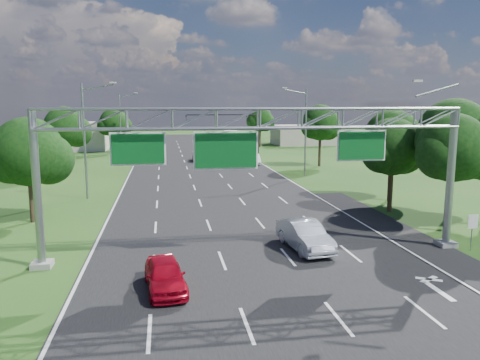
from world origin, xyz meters
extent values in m
plane|color=#1E4414|center=(0.00, 30.00, 0.00)|extent=(220.00, 220.00, 0.00)
cube|color=black|center=(0.00, 30.00, 0.00)|extent=(18.00, 180.00, 0.02)
cube|color=black|center=(10.20, 14.00, 0.00)|extent=(3.00, 30.00, 0.02)
cube|color=gray|center=(11.50, 12.00, 0.15)|extent=(1.00, 1.00, 0.30)
cylinder|color=gray|center=(11.50, 12.00, 4.00)|extent=(0.44, 0.44, 8.00)
cube|color=gray|center=(-11.00, 12.00, 0.15)|extent=(1.00, 1.00, 0.30)
cylinder|color=gray|center=(-11.00, 12.00, 4.00)|extent=(0.40, 0.40, 8.00)
cylinder|color=gray|center=(10.30, 12.00, 9.00)|extent=(2.54, 0.12, 0.79)
cube|color=beige|center=(9.10, 12.00, 9.50)|extent=(0.50, 0.22, 0.12)
cube|color=white|center=(-6.00, 11.98, 6.00)|extent=(2.80, 0.05, 1.70)
cube|color=#0A531E|center=(-6.00, 11.92, 6.00)|extent=(2.62, 0.05, 1.52)
cube|color=white|center=(-1.50, 11.98, 5.85)|extent=(3.40, 0.05, 2.00)
cube|color=#0A531E|center=(-1.50, 11.92, 5.85)|extent=(3.22, 0.05, 1.82)
cube|color=white|center=(6.00, 11.98, 6.00)|extent=(2.80, 0.05, 1.70)
cube|color=#0A531E|center=(6.00, 11.92, 6.00)|extent=(2.62, 0.05, 1.52)
cylinder|color=gray|center=(12.40, 11.00, 1.00)|extent=(0.06, 0.06, 2.00)
cube|color=white|center=(12.40, 10.97, 1.70)|extent=(0.60, 0.04, 0.80)
cylinder|color=black|center=(11.00, 65.00, 3.50)|extent=(0.24, 0.24, 7.00)
cylinder|color=black|center=(5.00, 65.00, 6.60)|extent=(12.00, 0.18, 0.18)
imported|color=black|center=(-1.00, 65.00, 6.05)|extent=(0.18, 0.22, 1.10)
imported|color=black|center=(4.00, 65.00, 6.05)|extent=(0.18, 0.22, 1.10)
imported|color=black|center=(9.00, 65.00, 6.05)|extent=(0.18, 0.22, 1.10)
cylinder|color=gray|center=(-11.50, 30.00, 5.00)|extent=(0.20, 0.20, 10.00)
cylinder|color=gray|center=(-10.20, 30.00, 9.70)|extent=(2.78, 0.12, 0.60)
cube|color=beige|center=(-8.90, 30.00, 10.10)|extent=(0.55, 0.22, 0.12)
cylinder|color=gray|center=(-11.50, 65.00, 5.00)|extent=(0.20, 0.20, 10.00)
cylinder|color=gray|center=(-10.20, 65.00, 9.70)|extent=(2.78, 0.12, 0.60)
cube|color=beige|center=(-8.90, 65.00, 10.10)|extent=(0.55, 0.22, 0.12)
cylinder|color=gray|center=(11.50, 40.00, 5.00)|extent=(0.20, 0.20, 10.00)
cylinder|color=gray|center=(10.20, 40.00, 9.70)|extent=(2.78, 0.12, 0.60)
cube|color=beige|center=(8.90, 40.00, 10.10)|extent=(0.55, 0.22, 0.12)
cylinder|color=#2D2116|center=(13.50, 15.00, 1.87)|extent=(0.36, 0.36, 3.74)
sphere|color=black|center=(13.50, 15.00, 5.50)|extent=(4.40, 4.40, 4.40)
sphere|color=black|center=(14.60, 15.40, 4.95)|extent=(3.30, 3.30, 3.30)
sphere|color=black|center=(12.51, 14.70, 5.06)|extent=(3.08, 3.08, 3.08)
cylinder|color=#2D2116|center=(15.50, 18.00, 2.09)|extent=(0.36, 0.36, 4.18)
sphere|color=black|center=(15.50, 18.00, 6.18)|extent=(5.00, 5.00, 5.00)
sphere|color=black|center=(16.75, 18.40, 5.55)|extent=(3.75, 3.75, 3.75)
sphere|color=black|center=(14.38, 17.70, 5.68)|extent=(3.50, 3.50, 3.50)
cylinder|color=#2D2116|center=(12.50, 21.00, 1.65)|extent=(0.36, 0.36, 3.30)
sphere|color=black|center=(12.50, 21.00, 5.06)|extent=(4.40, 4.40, 4.40)
sphere|color=black|center=(13.60, 21.40, 4.51)|extent=(3.30, 3.30, 3.30)
sphere|color=black|center=(11.51, 20.70, 4.62)|extent=(3.08, 3.08, 3.08)
sphere|color=black|center=(15.96, 15.70, 4.90)|extent=(3.22, 3.22, 3.22)
cylinder|color=#2D2116|center=(14.50, 25.00, 1.76)|extent=(0.36, 0.36, 3.52)
sphere|color=black|center=(14.50, 25.00, 5.44)|extent=(4.80, 4.80, 4.80)
sphere|color=black|center=(15.70, 25.40, 4.84)|extent=(3.60, 3.60, 3.60)
sphere|color=black|center=(13.42, 24.70, 4.96)|extent=(3.36, 3.36, 3.36)
cylinder|color=#2D2116|center=(-14.00, 22.00, 1.54)|extent=(0.36, 0.36, 3.08)
sphere|color=black|center=(-14.00, 22.00, 5.00)|extent=(4.80, 4.80, 4.80)
sphere|color=black|center=(-12.80, 22.40, 4.40)|extent=(3.60, 3.60, 3.60)
sphere|color=black|center=(-15.08, 21.70, 4.52)|extent=(3.36, 3.36, 3.36)
cylinder|color=#2D2116|center=(-16.00, 45.00, 1.87)|extent=(0.36, 0.36, 3.74)
sphere|color=black|center=(-16.00, 45.00, 5.66)|extent=(4.80, 4.80, 4.80)
sphere|color=black|center=(-14.80, 45.40, 5.06)|extent=(3.60, 3.60, 3.60)
sphere|color=black|center=(-17.08, 44.70, 5.18)|extent=(3.36, 3.36, 3.36)
cylinder|color=#2D2116|center=(-13.00, 70.00, 1.65)|extent=(0.36, 0.36, 3.30)
sphere|color=black|center=(-13.00, 70.00, 5.22)|extent=(4.80, 4.80, 4.80)
sphere|color=black|center=(-11.80, 70.40, 4.62)|extent=(3.60, 3.60, 3.60)
sphere|color=black|center=(-14.08, 69.70, 4.74)|extent=(3.36, 3.36, 3.36)
cylinder|color=#2D2116|center=(16.00, 48.00, 1.98)|extent=(0.36, 0.36, 3.96)
sphere|color=black|center=(16.00, 48.00, 5.88)|extent=(4.80, 4.80, 4.80)
sphere|color=black|center=(17.20, 48.40, 5.28)|extent=(3.60, 3.60, 3.60)
sphere|color=black|center=(14.92, 47.70, 5.40)|extent=(3.36, 3.36, 3.36)
cylinder|color=#2D2116|center=(14.00, 78.00, 1.76)|extent=(0.36, 0.36, 3.52)
sphere|color=black|center=(14.00, 78.00, 5.44)|extent=(4.80, 4.80, 4.80)
sphere|color=black|center=(15.20, 78.40, 4.84)|extent=(3.60, 3.60, 3.60)
sphere|color=black|center=(12.92, 77.70, 4.96)|extent=(3.36, 3.36, 3.36)
cube|color=#ACA490|center=(-22.00, 78.00, 2.50)|extent=(14.00, 10.00, 5.00)
cube|color=#ACA490|center=(24.00, 82.00, 2.00)|extent=(12.00, 9.00, 4.00)
imported|color=#B5081C|center=(-4.80, 7.96, 0.71)|extent=(2.11, 4.32, 1.42)
imported|color=silver|center=(3.13, 12.77, 0.82)|extent=(2.31, 5.14, 1.64)
imported|color=silver|center=(0.36, 56.34, 0.68)|extent=(1.94, 4.70, 1.36)
imported|color=black|center=(2.77, 69.82, 0.58)|extent=(2.10, 4.28, 1.17)
imported|color=black|center=(-7.35, 69.75, 0.72)|extent=(1.72, 4.22, 1.43)
imported|color=white|center=(7.71, 51.58, 0.69)|extent=(1.75, 4.30, 1.39)
cube|color=silver|center=(8.00, 75.78, 1.72)|extent=(2.98, 6.42, 3.12)
cube|color=silver|center=(8.00, 71.40, 1.14)|extent=(2.57, 2.47, 2.29)
cylinder|color=black|center=(6.86, 71.61, 0.52)|extent=(0.36, 1.04, 1.04)
cylinder|color=black|center=(9.14, 71.61, 0.52)|extent=(0.36, 1.04, 1.04)
cylinder|color=black|center=(6.86, 77.86, 0.52)|extent=(0.36, 1.04, 1.04)
cylinder|color=black|center=(9.14, 77.86, 0.52)|extent=(0.36, 1.04, 1.04)
camera|label=1|loc=(-4.70, -12.20, 8.20)|focal=35.00mm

